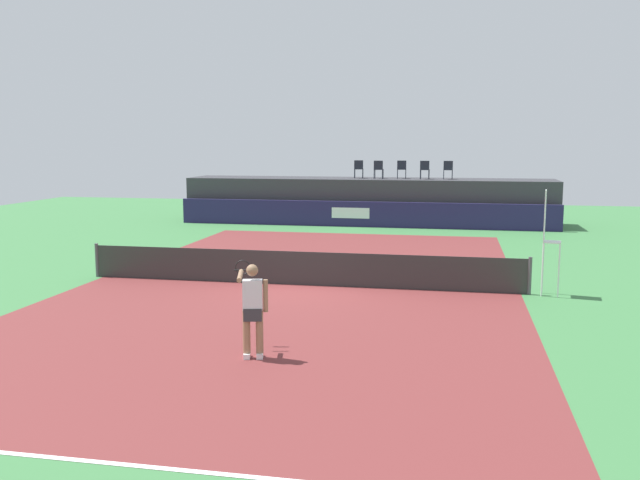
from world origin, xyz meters
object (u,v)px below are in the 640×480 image
Objects in this scene: spectator_chair_left at (379,169)px; net_post_far at (530,276)px; spectator_chair_center at (402,169)px; spectator_chair_far_right at (448,169)px; spectator_chair_right at (425,169)px; tennis_ball at (408,264)px; tennis_player at (253,307)px; spectator_chair_far_left at (359,168)px; net_post_near at (97,260)px; umpire_chair at (548,235)px.

spectator_chair_left is 0.89× the size of net_post_far.
net_post_far is at bearing -73.42° from spectator_chair_center.
spectator_chair_center and spectator_chair_far_right have the same top height.
spectator_chair_center is 1.00× the size of spectator_chair_right.
spectator_chair_right reaches higher than tennis_ball.
tennis_player is (-1.03, -21.88, -1.73)m from spectator_chair_center.
spectator_chair_far_left and spectator_chair_left have the same top height.
net_post_far is at bearing -47.51° from tennis_ball.
tennis_ball is at bearing -78.78° from spectator_chair_left.
net_post_near is at bearing -123.47° from spectator_chair_far_right.
tennis_player is at bearing -95.72° from spectator_chair_right.
spectator_chair_far_left is 1.08m from spectator_chair_left.
umpire_chair is at bearing -75.68° from spectator_chair_right.
spectator_chair_far_right is (2.24, -0.14, 0.00)m from spectator_chair_center.
spectator_chair_left is 1.00× the size of spectator_chair_center.
umpire_chair is at bearing -67.90° from spectator_chair_left.
umpire_chair is (4.99, -15.35, -1.11)m from spectator_chair_center.
spectator_chair_left is (1.02, -0.34, 0.00)m from spectator_chair_far_left.
umpire_chair is 2.76× the size of net_post_near.
spectator_chair_far_right reaches higher than tennis_player.
spectator_chair_far_right is 15.56m from net_post_far.
tennis_ball is (1.13, -11.61, -2.66)m from spectator_chair_center.
spectator_chair_far_right reaches higher than umpire_chair.
spectator_chair_center is at bearing 0.71° from spectator_chair_far_left.
spectator_chair_left is 1.00× the size of spectator_chair_far_right.
spectator_chair_center is 11.96m from tennis_ball.
tennis_ball is at bearing 132.49° from net_post_far.
spectator_chair_right reaches higher than umpire_chair.
spectator_chair_center reaches higher than net_post_far.
spectator_chair_left reaches higher than net_post_far.
umpire_chair is (7.11, -15.33, -1.11)m from spectator_chair_far_left.
net_post_far is 8.61m from tennis_player.
net_post_far is 5.12m from tennis_ball.
tennis_ball is at bearing -74.31° from spectator_chair_far_left.
tennis_ball is (8.96, 3.76, -0.46)m from net_post_near.
spectator_chair_right is (3.25, -0.22, 0.00)m from spectator_chair_far_left.
spectator_chair_far_left is 0.32× the size of umpire_chair.
spectator_chair_far_left is 13.06× the size of tennis_ball.
net_post_near is at bearing 136.18° from tennis_player.
spectator_chair_left and spectator_chair_far_right have the same top height.
spectator_chair_far_right is at bearing 3.75° from spectator_chair_left.
spectator_chair_right is 17.71m from net_post_near.
spectator_chair_far_left reaches higher than umpire_chair.
net_post_far reaches higher than tennis_ball.
net_post_near is at bearing -110.39° from spectator_chair_far_left.
spectator_chair_left is 3.35m from spectator_chair_far_right.
spectator_chair_right is 15.63m from umpire_chair.
spectator_chair_far_left is 1.00× the size of spectator_chair_far_right.
spectator_chair_far_right is 0.89× the size of net_post_far.
spectator_chair_far_right is 0.89× the size of net_post_near.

